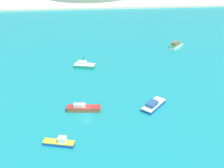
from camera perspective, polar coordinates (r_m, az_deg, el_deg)
ground at (r=110.50m, az=-4.94°, el=3.17°), size 260.00×280.00×0.50m
fishing_boat_1 at (r=86.67m, az=7.86°, el=-4.01°), size 8.12×8.55×2.20m
fishing_boat_2 at (r=73.77m, az=-9.96°, el=-10.91°), size 7.76×3.55×2.49m
fishing_boat_3 at (r=84.80m, az=-5.53°, el=-4.60°), size 9.67×2.88×2.99m
fishing_boat_4 at (r=130.42m, az=12.09°, el=7.30°), size 7.27×7.43×2.42m
fishing_boat_5 at (r=109.27m, az=-5.30°, el=3.56°), size 7.78×4.28×5.22m
beach_strip at (r=197.61m, az=-5.03°, el=15.04°), size 247.00×25.36×1.20m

